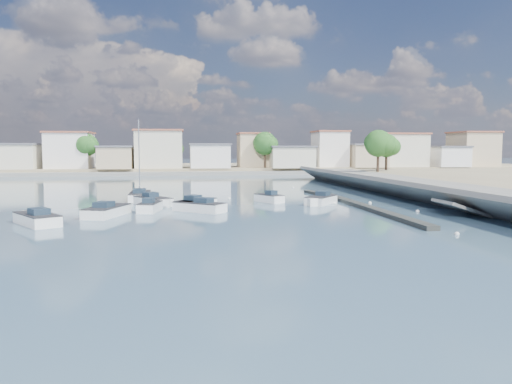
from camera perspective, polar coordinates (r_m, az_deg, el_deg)
ground at (r=75.52m, az=-0.77°, el=0.70°), size 400.00×400.00×0.00m
seawall_walkway at (r=55.72m, az=22.39°, el=-0.28°), size 5.00×90.00×1.80m
breakwater at (r=50.55m, az=11.18°, el=-1.33°), size 2.00×31.02×0.35m
far_shore_land at (r=127.13m, az=-3.89°, el=2.75°), size 160.00×40.00×1.40m
far_shore_quay at (r=106.25m, az=-2.99°, el=2.16°), size 160.00×2.50×0.80m
far_town at (r=113.47m, az=2.12°, el=4.63°), size 113.01×12.80×8.35m
shore_trees at (r=104.38m, az=1.72°, el=5.31°), size 74.56×38.32×7.92m
motorboat_a at (r=40.82m, az=-23.87°, el=-2.86°), size 4.42×5.27×1.48m
motorboat_b at (r=45.99m, az=-11.98°, el=-1.70°), size 2.19×4.22×1.48m
motorboat_c at (r=45.26m, az=-6.73°, el=-1.73°), size 4.90×4.48×1.48m
motorboat_d at (r=51.11m, az=7.35°, el=-0.97°), size 4.23×4.71×1.48m
motorboat_e at (r=43.87m, az=-16.51°, el=-2.12°), size 3.60×5.91×1.48m
motorboat_f at (r=52.72m, az=1.37°, el=-0.75°), size 2.95×3.81×1.48m
motorboat_g at (r=50.57m, az=-11.53°, el=-1.09°), size 4.17×5.00×1.48m
motorboat_h at (r=47.91m, az=-6.72°, el=-1.36°), size 4.30×4.97×1.48m
sailboat at (r=56.82m, az=-13.10°, el=-0.43°), size 2.24×6.95×9.00m
mooring_buoys at (r=51.87m, az=9.20°, el=-1.27°), size 15.92×40.34×0.33m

